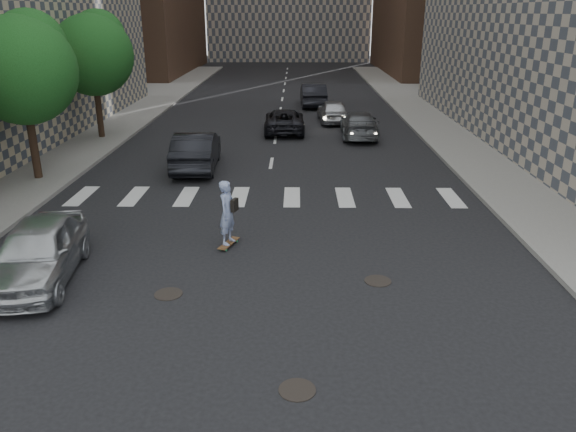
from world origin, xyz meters
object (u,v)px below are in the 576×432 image
(skateboarder, at_px, (228,213))
(tree_b, at_px, (24,65))
(traffic_car_b, at_px, (359,125))
(silver_sedan, at_px, (38,252))
(traffic_car_a, at_px, (196,150))
(traffic_car_c, at_px, (284,121))
(tree_c, at_px, (94,51))
(traffic_car_d, at_px, (333,111))
(traffic_car_e, at_px, (313,95))

(skateboarder, bearing_deg, tree_b, 160.96)
(tree_b, relative_size, traffic_car_b, 1.37)
(skateboarder, xyz_separation_m, silver_sedan, (-4.66, -2.26, -0.28))
(traffic_car_a, relative_size, traffic_car_c, 1.04)
(tree_c, relative_size, traffic_car_c, 1.37)
(traffic_car_a, bearing_deg, skateboarder, 102.44)
(traffic_car_b, bearing_deg, silver_sedan, 62.62)
(traffic_car_b, relative_size, traffic_car_d, 1.15)
(traffic_car_c, relative_size, traffic_car_e, 0.96)
(traffic_car_a, bearing_deg, traffic_car_e, -110.73)
(traffic_car_b, bearing_deg, tree_b, 33.81)
(skateboarder, relative_size, traffic_car_c, 0.42)
(traffic_car_d, bearing_deg, silver_sedan, 64.91)
(silver_sedan, bearing_deg, traffic_car_a, 71.47)
(tree_b, bearing_deg, silver_sedan, -66.60)
(traffic_car_a, height_order, traffic_car_c, traffic_car_a)
(skateboarder, xyz_separation_m, traffic_car_b, (5.46, 15.51, -0.36))
(tree_c, height_order, silver_sedan, tree_c)
(tree_c, distance_m, traffic_car_a, 9.52)
(traffic_car_a, xyz_separation_m, traffic_car_e, (5.62, 17.60, -0.00))
(tree_b, height_order, traffic_car_a, tree_b)
(traffic_car_d, bearing_deg, traffic_car_b, 102.03)
(tree_c, xyz_separation_m, traffic_car_d, (12.87, 5.05, -3.93))
(tree_b, bearing_deg, traffic_car_e, 58.75)
(tree_c, height_order, traffic_car_e, tree_c)
(tree_b, relative_size, traffic_car_c, 1.37)
(tree_c, xyz_separation_m, traffic_car_a, (6.19, -6.14, -3.82))
(tree_b, bearing_deg, traffic_car_b, 31.52)
(skateboarder, distance_m, traffic_car_e, 26.54)
(tree_b, distance_m, traffic_car_d, 18.75)
(traffic_car_a, bearing_deg, traffic_car_c, -117.71)
(silver_sedan, height_order, traffic_car_e, traffic_car_e)
(tree_b, xyz_separation_m, traffic_car_c, (9.91, 9.94, -3.98))
(tree_b, relative_size, traffic_car_e, 1.32)
(silver_sedan, relative_size, traffic_car_d, 1.09)
(traffic_car_b, bearing_deg, traffic_car_e, -75.91)
(tree_b, height_order, traffic_car_e, tree_b)
(silver_sedan, relative_size, traffic_car_c, 0.96)
(traffic_car_b, relative_size, traffic_car_e, 0.96)
(traffic_car_a, bearing_deg, traffic_car_d, -123.86)
(traffic_car_d, xyz_separation_m, traffic_car_e, (-1.06, 6.41, 0.11))
(traffic_car_a, relative_size, traffic_car_d, 1.19)
(tree_c, xyz_separation_m, traffic_car_b, (14.08, 0.63, -3.95))
(tree_c, height_order, traffic_car_a, tree_c)
(tree_c, bearing_deg, traffic_car_c, 11.07)
(tree_b, xyz_separation_m, tree_c, (0.00, 8.00, 0.00))
(silver_sedan, bearing_deg, tree_c, 95.97)
(skateboarder, bearing_deg, traffic_car_a, 125.04)
(silver_sedan, xyz_separation_m, traffic_car_a, (2.24, 11.00, 0.04))
(traffic_car_c, bearing_deg, silver_sedan, 71.35)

